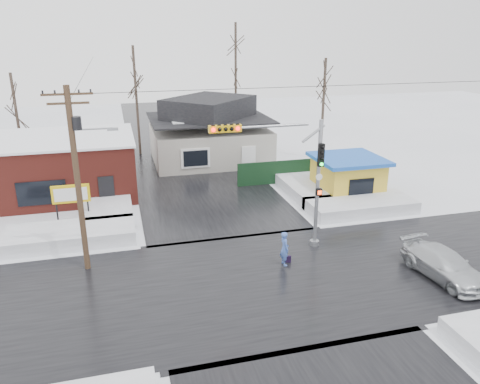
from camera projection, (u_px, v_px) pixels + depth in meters
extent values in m
plane|color=white|center=(262.00, 282.00, 22.13)|extent=(120.00, 120.00, 0.00)
cube|color=black|center=(262.00, 281.00, 22.13)|extent=(10.00, 120.00, 0.02)
cube|color=black|center=(262.00, 281.00, 22.13)|extent=(120.00, 10.00, 0.02)
cube|color=white|center=(71.00, 235.00, 26.19)|extent=(7.00, 3.00, 0.80)
cube|color=white|center=(361.00, 206.00, 30.59)|extent=(7.00, 3.00, 0.80)
cube|color=white|center=(108.00, 202.00, 31.24)|extent=(3.00, 8.00, 0.80)
cube|color=white|center=(303.00, 185.00, 34.66)|extent=(3.00, 8.00, 0.80)
cylinder|color=gray|center=(318.00, 185.00, 24.70)|extent=(0.20, 0.20, 7.00)
cylinder|color=gray|center=(314.00, 243.00, 25.80)|extent=(0.50, 0.50, 0.30)
cylinder|color=gray|center=(265.00, 126.00, 22.88)|extent=(4.60, 0.14, 0.14)
cube|color=gold|center=(225.00, 129.00, 22.39)|extent=(1.60, 0.28, 0.35)
sphere|color=#FF0C0C|center=(213.00, 130.00, 22.10)|extent=(0.20, 0.20, 0.20)
sphere|color=#FF0C0C|center=(238.00, 129.00, 22.40)|extent=(0.20, 0.20, 0.20)
cube|color=black|center=(321.00, 155.00, 23.96)|extent=(0.30, 0.22, 1.20)
sphere|color=#0CE533|center=(322.00, 164.00, 23.98)|extent=(0.18, 0.18, 0.18)
cube|color=black|center=(319.00, 192.00, 24.61)|extent=(0.30, 0.20, 0.35)
cylinder|color=#382619|center=(78.00, 183.00, 21.89)|extent=(0.28, 0.28, 9.00)
cube|color=#382619|center=(67.00, 94.00, 20.55)|extent=(2.20, 0.10, 0.10)
cube|color=#382619|center=(68.00, 103.00, 20.68)|extent=(1.80, 0.10, 0.10)
cylinder|color=black|center=(76.00, 123.00, 21.04)|extent=(0.44, 0.44, 0.60)
cylinder|color=gray|center=(92.00, 129.00, 21.29)|extent=(1.80, 0.08, 0.08)
cube|color=gray|center=(113.00, 129.00, 21.53)|extent=(0.50, 0.22, 0.12)
cube|color=maroon|center=(48.00, 167.00, 33.39)|extent=(12.00, 8.00, 4.00)
cube|color=white|center=(44.00, 139.00, 32.71)|extent=(12.20, 8.20, 0.15)
cube|color=black|center=(42.00, 193.00, 29.91)|extent=(3.00, 0.08, 1.60)
cube|color=black|center=(107.00, 192.00, 30.99)|extent=(1.00, 0.08, 2.20)
cylinder|color=black|center=(57.00, 212.00, 28.08)|extent=(0.10, 0.10, 1.80)
cylinder|color=black|center=(88.00, 210.00, 28.52)|extent=(0.10, 0.10, 1.80)
cube|color=gold|center=(71.00, 194.00, 27.94)|extent=(2.20, 0.18, 1.10)
cube|color=white|center=(71.00, 194.00, 27.84)|extent=(1.90, 0.02, 0.80)
cube|color=#AEA99D|center=(210.00, 144.00, 42.20)|extent=(10.00, 8.00, 3.00)
cube|color=black|center=(209.00, 118.00, 41.42)|extent=(10.40, 8.40, 0.12)
pyramid|color=black|center=(209.00, 107.00, 41.10)|extent=(9.00, 7.00, 1.80)
cube|color=maroon|center=(241.00, 104.00, 42.78)|extent=(0.70, 0.70, 1.40)
cube|color=white|center=(196.00, 158.00, 38.05)|extent=(2.40, 0.12, 1.60)
cube|color=gold|center=(347.00, 179.00, 33.15)|extent=(4.00, 4.00, 2.60)
cube|color=blue|center=(349.00, 159.00, 32.68)|extent=(4.60, 4.60, 0.25)
cube|color=black|center=(361.00, 187.00, 31.30)|extent=(1.80, 0.06, 1.20)
cube|color=black|center=(287.00, 172.00, 36.20)|extent=(8.00, 0.12, 1.80)
cylinder|color=#332821|center=(137.00, 102.00, 43.24)|extent=(0.24, 0.24, 10.00)
cylinder|color=#332821|center=(236.00, 85.00, 47.18)|extent=(0.24, 0.24, 12.00)
cylinder|color=#332821|center=(323.00, 110.00, 41.84)|extent=(0.24, 0.24, 9.00)
cylinder|color=#332821|center=(18.00, 121.00, 39.30)|extent=(0.24, 0.24, 8.00)
imported|color=#4467C0|center=(285.00, 249.00, 23.43)|extent=(0.46, 0.67, 1.79)
imported|color=silver|center=(444.00, 265.00, 22.28)|extent=(2.40, 4.82, 1.35)
cube|color=black|center=(288.00, 259.00, 23.90)|extent=(0.30, 0.18, 0.35)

